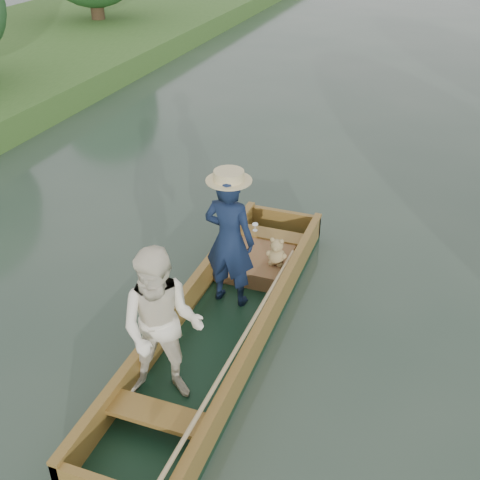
% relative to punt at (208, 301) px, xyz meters
% --- Properties ---
extents(ground, '(120.00, 120.00, 0.00)m').
position_rel_punt_xyz_m(ground, '(0.08, 0.21, -0.61)').
color(ground, '#283D30').
rests_on(ground, ground).
extents(punt, '(1.20, 5.00, 1.80)m').
position_rel_punt_xyz_m(punt, '(0.00, 0.00, 0.00)').
color(punt, black).
rests_on(punt, ground).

